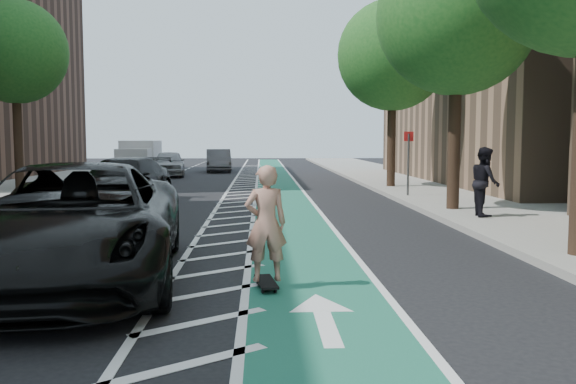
{
  "coord_description": "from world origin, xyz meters",
  "views": [
    {
      "loc": [
        2.24,
        -10.01,
        2.21
      ],
      "look_at": [
        2.79,
        2.69,
        1.1
      ],
      "focal_mm": 38.0,
      "sensor_mm": 36.0,
      "label": 1
    }
  ],
  "objects": [
    {
      "name": "car_silver",
      "position": [
        -3.21,
        26.05,
        0.77
      ],
      "size": [
        2.29,
        4.66,
        1.53
      ],
      "primitive_type": "imported",
      "rotation": [
        0.0,
        0.0,
        0.11
      ],
      "color": "gray",
      "rests_on": "ground"
    },
    {
      "name": "bike_lane",
      "position": [
        3.0,
        10.0,
        0.01
      ],
      "size": [
        2.0,
        90.0,
        0.01
      ],
      "primitive_type": "cube",
      "color": "#1B6148",
      "rests_on": "ground"
    },
    {
      "name": "barrel_c",
      "position": [
        -3.0,
        15.4,
        0.39
      ],
      "size": [
        0.61,
        0.61,
        0.83
      ],
      "color": "#FF640D",
      "rests_on": "ground"
    },
    {
      "name": "curb_right",
      "position": [
        7.05,
        10.0,
        0.08
      ],
      "size": [
        0.12,
        90.0,
        0.16
      ],
      "primitive_type": "cube",
      "color": "gray",
      "rests_on": "ground"
    },
    {
      "name": "sign_post",
      "position": [
        7.6,
        12.0,
        1.35
      ],
      "size": [
        0.35,
        0.08,
        2.47
      ],
      "color": "#4C4C4C",
      "rests_on": "ground"
    },
    {
      "name": "barrel_a",
      "position": [
        -2.73,
        4.41,
        0.39
      ],
      "size": [
        0.61,
        0.61,
        0.84
      ],
      "color": "#FF610D",
      "rests_on": "ground"
    },
    {
      "name": "suv_far",
      "position": [
        -2.4,
        10.54,
        0.79
      ],
      "size": [
        2.94,
        5.7,
        1.58
      ],
      "primitive_type": "imported",
      "rotation": [
        0.0,
        0.0,
        -0.14
      ],
      "color": "black",
      "rests_on": "ground"
    },
    {
      "name": "box_truck",
      "position": [
        -6.02,
        31.58,
        0.96
      ],
      "size": [
        2.3,
        5.01,
        2.09
      ],
      "rotation": [
        0.0,
        0.0,
        0.0
      ],
      "color": "silver",
      "rests_on": "ground"
    },
    {
      "name": "ground",
      "position": [
        0.0,
        0.0,
        0.0
      ],
      "size": [
        120.0,
        120.0,
        0.0
      ],
      "primitive_type": "plane",
      "color": "black",
      "rests_on": "ground"
    },
    {
      "name": "barrel_b",
      "position": [
        -2.75,
        9.66,
        0.44
      ],
      "size": [
        0.68,
        0.68,
        0.93
      ],
      "color": "#E44A0C",
      "rests_on": "ground"
    },
    {
      "name": "car_grey",
      "position": [
        -0.65,
        31.15,
        0.76
      ],
      "size": [
        2.01,
        4.72,
        1.51
      ],
      "primitive_type": "imported",
      "rotation": [
        0.0,
        0.0,
        0.09
      ],
      "color": "#504F54",
      "rests_on": "ground"
    },
    {
      "name": "skateboard",
      "position": [
        2.3,
        -1.14,
        0.1
      ],
      "size": [
        0.37,
        0.91,
        0.12
      ],
      "rotation": [
        0.0,
        0.0,
        0.14
      ],
      "color": "black",
      "rests_on": "ground"
    },
    {
      "name": "suv_near",
      "position": [
        -0.64,
        -0.63,
        0.92
      ],
      "size": [
        3.78,
        6.93,
        1.84
      ],
      "primitive_type": "imported",
      "rotation": [
        0.0,
        0.0,
        0.11
      ],
      "color": "black",
      "rests_on": "ground"
    },
    {
      "name": "tree_r_d",
      "position": [
        7.9,
        16.0,
        5.77
      ],
      "size": [
        4.2,
        4.2,
        7.9
      ],
      "color": "#382619",
      "rests_on": "ground"
    },
    {
      "name": "pedestrian",
      "position": [
        8.18,
        5.9,
        1.08
      ],
      "size": [
        0.8,
        0.97,
        1.85
      ],
      "primitive_type": "imported",
      "rotation": [
        0.0,
        0.0,
        1.46
      ],
      "color": "black",
      "rests_on": "sidewalk_right"
    },
    {
      "name": "sidewalk_right",
      "position": [
        9.5,
        10.0,
        0.07
      ],
      "size": [
        5.0,
        90.0,
        0.15
      ],
      "primitive_type": "cube",
      "color": "gray",
      "rests_on": "ground"
    },
    {
      "name": "tree_l_d",
      "position": [
        -7.9,
        16.0,
        5.77
      ],
      "size": [
        4.2,
        4.2,
        7.9
      ],
      "color": "#382619",
      "rests_on": "ground"
    },
    {
      "name": "skateboarder",
      "position": [
        2.3,
        -1.14,
        0.98
      ],
      "size": [
        0.68,
        0.49,
        1.71
      ],
      "primitive_type": "imported",
      "rotation": [
        0.0,
        0.0,
        3.28
      ],
      "color": "tan",
      "rests_on": "skateboard"
    },
    {
      "name": "buffer_strip",
      "position": [
        1.5,
        10.0,
        0.01
      ],
      "size": [
        1.4,
        90.0,
        0.01
      ],
      "primitive_type": "cube",
      "color": "silver",
      "rests_on": "ground"
    },
    {
      "name": "tree_r_c",
      "position": [
        7.9,
        8.0,
        5.77
      ],
      "size": [
        4.2,
        4.2,
        7.9
      ],
      "color": "#382619",
      "rests_on": "ground"
    }
  ]
}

